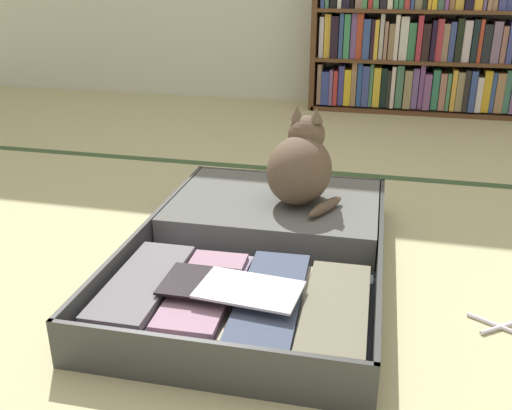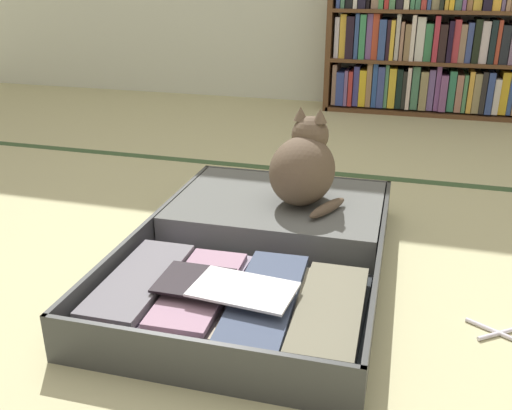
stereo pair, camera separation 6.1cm
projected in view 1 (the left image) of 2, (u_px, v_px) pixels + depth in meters
ground_plane at (280, 307)px, 1.38m from camera, size 10.00×10.00×0.00m
tatami_border at (329, 173)px, 2.30m from camera, size 4.80×0.05×0.00m
bookshelf at (418, 39)px, 3.18m from camera, size 1.21×0.24×0.86m
open_suitcase at (263, 244)px, 1.59m from camera, size 0.67×1.01×0.11m
black_cat at (301, 167)px, 1.67m from camera, size 0.25×0.28×0.28m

